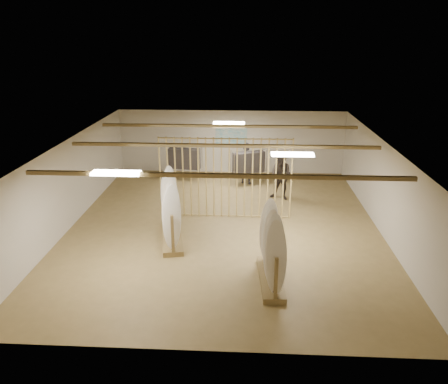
# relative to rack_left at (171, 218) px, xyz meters

# --- Properties ---
(floor) EXTENTS (12.00, 12.00, 0.00)m
(floor) POSITION_rel_rack_left_xyz_m (1.54, 1.11, -0.72)
(floor) COLOR olive
(floor) RESTS_ON ground
(ceiling) EXTENTS (12.00, 12.00, 0.00)m
(ceiling) POSITION_rel_rack_left_xyz_m (1.54, 1.11, 2.08)
(ceiling) COLOR #9A9891
(ceiling) RESTS_ON ground
(wall_back) EXTENTS (12.00, 0.00, 12.00)m
(wall_back) POSITION_rel_rack_left_xyz_m (1.54, 7.11, 0.68)
(wall_back) COLOR beige
(wall_back) RESTS_ON ground
(wall_front) EXTENTS (12.00, 0.00, 12.00)m
(wall_front) POSITION_rel_rack_left_xyz_m (1.54, -4.89, 0.68)
(wall_front) COLOR beige
(wall_front) RESTS_ON ground
(wall_left) EXTENTS (0.00, 12.00, 12.00)m
(wall_left) POSITION_rel_rack_left_xyz_m (-3.46, 1.11, 0.68)
(wall_left) COLOR beige
(wall_left) RESTS_ON ground
(wall_right) EXTENTS (0.00, 12.00, 12.00)m
(wall_right) POSITION_rel_rack_left_xyz_m (6.54, 1.11, 0.68)
(wall_right) COLOR beige
(wall_right) RESTS_ON ground
(ceiling_slats) EXTENTS (9.50, 6.12, 0.10)m
(ceiling_slats) POSITION_rel_rack_left_xyz_m (1.54, 1.11, 2.00)
(ceiling_slats) COLOR olive
(ceiling_slats) RESTS_ON ground
(light_panels) EXTENTS (1.20, 0.35, 0.06)m
(light_panels) POSITION_rel_rack_left_xyz_m (1.54, 1.11, 2.02)
(light_panels) COLOR white
(light_panels) RESTS_ON ground
(bamboo_partition) EXTENTS (4.45, 0.05, 2.78)m
(bamboo_partition) POSITION_rel_rack_left_xyz_m (1.54, 1.91, 0.68)
(bamboo_partition) COLOR tan
(bamboo_partition) RESTS_ON ground
(poster) EXTENTS (1.40, 0.03, 0.90)m
(poster) POSITION_rel_rack_left_xyz_m (1.54, 7.09, 0.88)
(poster) COLOR teal
(poster) RESTS_ON ground
(rack_left) EXTENTS (1.03, 2.30, 2.13)m
(rack_left) POSITION_rel_rack_left_xyz_m (0.00, 0.00, 0.00)
(rack_left) COLOR olive
(rack_left) RESTS_ON floor
(rack_right) EXTENTS (0.66, 2.13, 2.00)m
(rack_right) POSITION_rel_rack_left_xyz_m (2.91, -2.19, -0.04)
(rack_right) COLOR olive
(rack_right) RESTS_ON floor
(clothing_rack_a) EXTENTS (1.41, 0.57, 1.53)m
(clothing_rack_a) POSITION_rel_rack_left_xyz_m (-0.38, 5.69, 0.27)
(clothing_rack_a) COLOR silver
(clothing_rack_a) RESTS_ON floor
(clothing_rack_b) EXTENTS (1.35, 0.82, 1.52)m
(clothing_rack_b) POSITION_rel_rack_left_xyz_m (2.33, 5.30, 0.26)
(clothing_rack_b) COLOR silver
(clothing_rack_b) RESTS_ON floor
(shopper_a) EXTENTS (0.86, 0.73, 2.00)m
(shopper_a) POSITION_rel_rack_left_xyz_m (2.23, 5.52, 0.27)
(shopper_a) COLOR #26252C
(shopper_a) RESTS_ON floor
(shopper_b) EXTENTS (1.22, 1.09, 2.07)m
(shopper_b) POSITION_rel_rack_left_xyz_m (3.57, 3.75, 0.31)
(shopper_b) COLOR #322B27
(shopper_b) RESTS_ON floor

